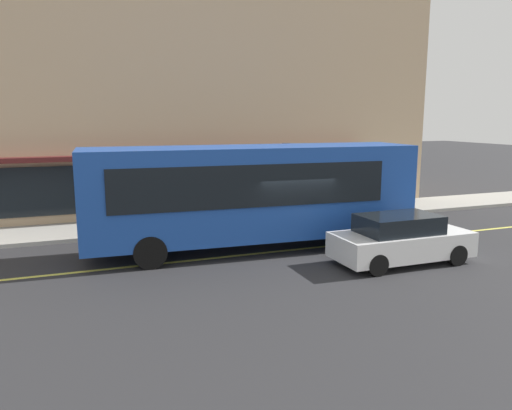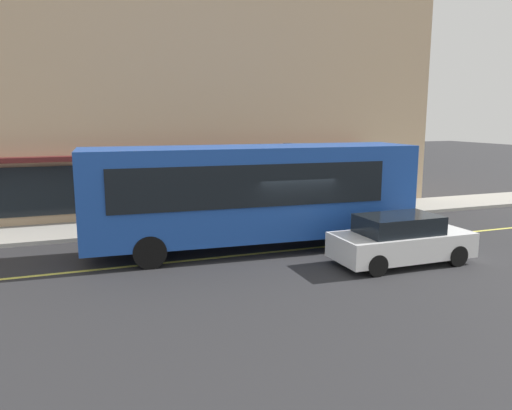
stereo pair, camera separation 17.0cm
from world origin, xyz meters
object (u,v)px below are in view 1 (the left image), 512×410
object	(u,v)px
bus	(253,192)
car_white	(401,240)
traffic_light	(287,163)
pedestrian_near_storefront	(198,198)

from	to	relation	value
bus	car_white	distance (m)	4.96
traffic_light	pedestrian_near_storefront	world-z (taller)	traffic_light
pedestrian_near_storefront	bus	bearing A→B (deg)	-80.32
bus	car_white	bearing A→B (deg)	-39.93
traffic_light	pedestrian_near_storefront	bearing A→B (deg)	169.00
bus	car_white	world-z (taller)	bus
traffic_light	car_white	world-z (taller)	traffic_light
bus	pedestrian_near_storefront	size ratio (longest dim) A/B	6.83
pedestrian_near_storefront	car_white	bearing A→B (deg)	-59.71
traffic_light	car_white	xyz separation A→B (m)	(0.73, -6.91, -1.79)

